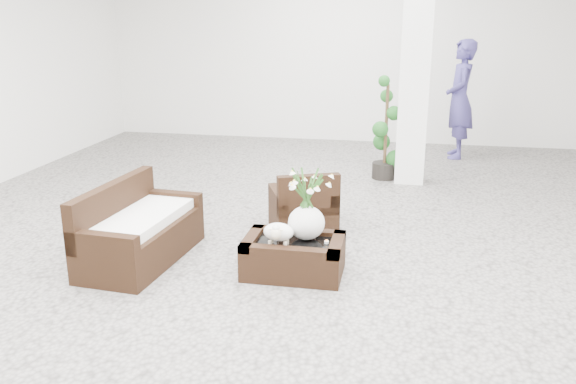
% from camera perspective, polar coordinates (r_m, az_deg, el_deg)
% --- Properties ---
extents(ground, '(11.00, 11.00, 0.00)m').
position_cam_1_polar(ground, '(6.18, 0.18, -5.25)').
color(ground, gray).
rests_on(ground, ground).
extents(column, '(0.40, 0.40, 3.50)m').
position_cam_1_polar(column, '(8.45, 12.15, 12.55)').
color(column, white).
rests_on(column, ground).
extents(coffee_table, '(0.90, 0.60, 0.31)m').
position_cam_1_polar(coffee_table, '(5.51, 0.54, -6.30)').
color(coffee_table, black).
rests_on(coffee_table, ground).
extents(sheep_figurine, '(0.28, 0.23, 0.21)m').
position_cam_1_polar(sheep_figurine, '(5.35, -0.92, -4.04)').
color(sheep_figurine, white).
rests_on(sheep_figurine, coffee_table).
extents(planter_narcissus, '(0.44, 0.44, 0.80)m').
position_cam_1_polar(planter_narcissus, '(5.40, 1.80, -0.53)').
color(planter_narcissus, white).
rests_on(planter_narcissus, coffee_table).
extents(tealight, '(0.04, 0.04, 0.03)m').
position_cam_1_polar(tealight, '(5.42, 3.71, -4.78)').
color(tealight, white).
rests_on(tealight, coffee_table).
extents(armchair, '(0.86, 0.84, 0.71)m').
position_cam_1_polar(armchair, '(6.51, 1.44, -0.78)').
color(armchair, black).
rests_on(armchair, ground).
extents(loveseat, '(0.80, 1.47, 0.76)m').
position_cam_1_polar(loveseat, '(5.90, -13.93, -2.92)').
color(loveseat, black).
rests_on(loveseat, ground).
extents(topiary, '(0.39, 0.39, 1.46)m').
position_cam_1_polar(topiary, '(8.67, 9.37, 5.98)').
color(topiary, '#174717').
rests_on(topiary, ground).
extents(shopper, '(0.48, 0.71, 1.93)m').
position_cam_1_polar(shopper, '(10.24, 16.13, 8.51)').
color(shopper, navy).
rests_on(shopper, ground).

